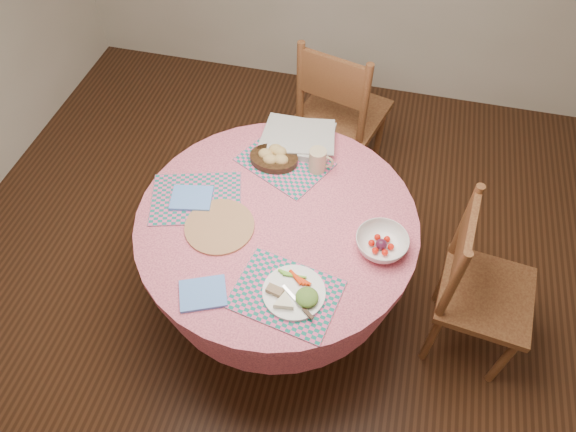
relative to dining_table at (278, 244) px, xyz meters
name	(u,v)px	position (x,y,z in m)	size (l,w,h in m)	color
ground	(279,302)	(0.00, 0.00, -0.56)	(4.00, 4.00, 0.00)	#331C0F
room_envelope	(271,12)	(0.00, 0.00, 1.16)	(4.01, 4.01, 2.71)	silver
dining_table	(278,244)	(0.00, 0.00, 0.00)	(1.24, 1.24, 0.75)	pink
chair_right	(477,286)	(0.92, 0.04, -0.07)	(0.46, 0.48, 0.93)	brown
chair_back	(340,112)	(0.11, 1.02, -0.03)	(0.57, 0.55, 1.01)	brown
placemat_front	(286,294)	(0.13, -0.36, 0.20)	(0.40, 0.30, 0.01)	#147364
placemat_left	(196,198)	(-0.38, 0.02, 0.20)	(0.40, 0.30, 0.01)	#147364
placemat_back	(285,162)	(-0.05, 0.33, 0.20)	(0.40, 0.30, 0.01)	#147364
wicker_trivet	(220,226)	(-0.23, -0.11, 0.20)	(0.30, 0.30, 0.01)	#9E6744
napkin_near	(203,293)	(-0.18, -0.43, 0.20)	(0.18, 0.14, 0.01)	#6096F7
napkin_far	(192,198)	(-0.40, 0.01, 0.21)	(0.18, 0.14, 0.01)	#6096F7
dinner_plate	(296,293)	(0.17, -0.35, 0.22)	(0.25, 0.25, 0.05)	white
bread_bowl	(274,157)	(-0.10, 0.32, 0.23)	(0.23, 0.23, 0.08)	black
latte_mug	(318,160)	(0.11, 0.32, 0.26)	(0.12, 0.08, 0.12)	#C7B289
fruit_bowl	(382,243)	(0.46, -0.05, 0.23)	(0.25, 0.25, 0.07)	white
newspaper_stack	(298,138)	(-0.02, 0.49, 0.22)	(0.37, 0.30, 0.04)	silver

